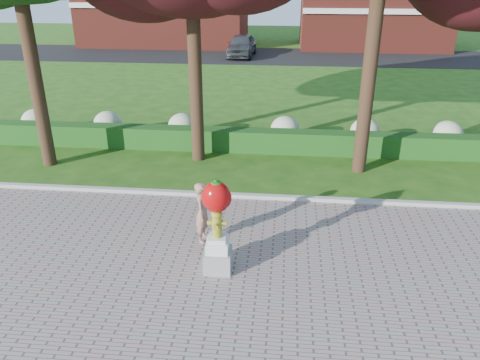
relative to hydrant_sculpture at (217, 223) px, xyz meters
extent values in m
plane|color=#204D13|center=(0.35, 0.62, -1.20)|extent=(100.00, 100.00, 0.00)
cube|color=#ADADA5|center=(0.35, 3.62, -1.12)|extent=(40.00, 0.18, 0.15)
cube|color=#1D4E16|center=(0.35, 7.62, -0.80)|extent=(24.00, 0.70, 0.80)
ellipsoid|color=#9FAB82|center=(-8.65, 8.62, -0.65)|extent=(1.10, 1.10, 0.99)
ellipsoid|color=#9FAB82|center=(-5.65, 8.62, -0.65)|extent=(1.10, 1.10, 0.99)
ellipsoid|color=#9FAB82|center=(-2.65, 8.62, -0.65)|extent=(1.10, 1.10, 0.99)
ellipsoid|color=#9FAB82|center=(1.35, 8.62, -0.65)|extent=(1.10, 1.10, 0.99)
ellipsoid|color=#9FAB82|center=(4.35, 8.62, -0.65)|extent=(1.10, 1.10, 0.99)
ellipsoid|color=#9FAB82|center=(7.35, 8.62, -0.65)|extent=(1.10, 1.10, 0.99)
cube|color=black|center=(0.35, 28.62, -1.19)|extent=(50.00, 8.00, 0.02)
cube|color=maroon|center=(-9.65, 34.62, 2.30)|extent=(14.00, 8.00, 7.00)
cube|color=maroon|center=(8.35, 34.62, 2.00)|extent=(12.00, 8.00, 6.40)
cylinder|color=black|center=(-6.65, 5.62, 2.16)|extent=(0.44, 0.44, 6.72)
cylinder|color=black|center=(-1.65, 6.62, 1.88)|extent=(0.44, 0.44, 6.16)
cylinder|color=black|center=(3.85, 6.12, 2.44)|extent=(0.44, 0.44, 7.28)
cube|color=gray|center=(0.00, 0.00, -0.92)|extent=(0.61, 0.61, 0.48)
cube|color=silver|center=(0.00, 0.00, -0.55)|extent=(0.49, 0.49, 0.27)
cube|color=silver|center=(0.00, 0.00, -0.36)|extent=(0.40, 0.40, 0.10)
cylinder|color=olive|center=(0.00, 0.00, -0.05)|extent=(0.21, 0.21, 0.53)
ellipsoid|color=olive|center=(0.00, 0.00, 0.22)|extent=(0.25, 0.25, 0.17)
cylinder|color=olive|center=(-0.15, 0.00, 0.01)|extent=(0.11, 0.10, 0.10)
cylinder|color=olive|center=(0.15, 0.00, 0.01)|extent=(0.11, 0.10, 0.10)
cylinder|color=olive|center=(0.00, -0.14, 0.01)|extent=(0.11, 0.11, 0.11)
cylinder|color=olive|center=(0.00, 0.00, 0.29)|extent=(0.08, 0.08, 0.05)
ellipsoid|color=#A90909|center=(0.00, 0.00, 0.63)|extent=(0.60, 0.54, 0.69)
ellipsoid|color=#A90909|center=(-0.17, 0.00, 0.61)|extent=(0.29, 0.29, 0.44)
ellipsoid|color=#A90909|center=(0.17, 0.00, 0.61)|extent=(0.29, 0.29, 0.44)
cylinder|color=#1D5B14|center=(0.00, 0.00, 0.97)|extent=(0.10, 0.10, 0.11)
ellipsoid|color=#1D5B14|center=(0.00, 0.00, 0.94)|extent=(0.23, 0.23, 0.08)
imported|color=#A16D5C|center=(-0.52, 1.18, -0.39)|extent=(0.41, 0.59, 1.54)
imported|color=#383B3F|center=(-2.24, 28.17, -0.35)|extent=(2.16, 4.94, 1.66)
camera|label=1|loc=(1.36, -8.57, 4.90)|focal=35.00mm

